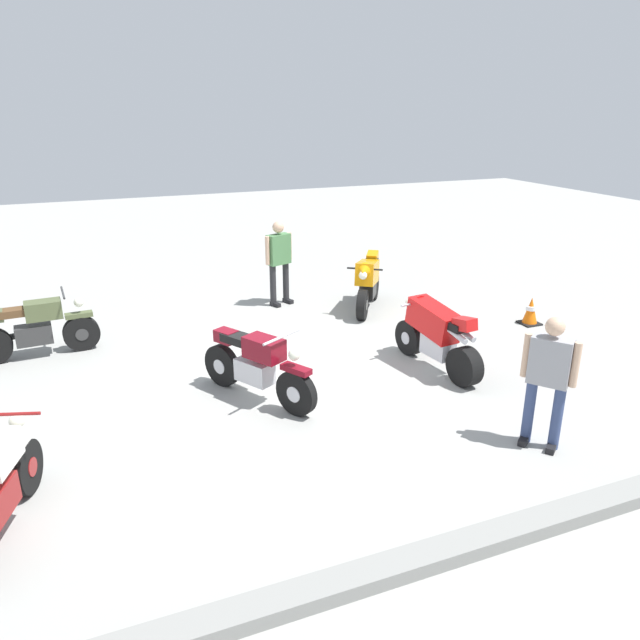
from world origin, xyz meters
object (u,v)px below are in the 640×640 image
Objects in this scene: motorcycle_orange_sportbike at (368,281)px; motorcycle_olive_vintage at (36,329)px; traffic_cone at (531,311)px; motorcycle_red_sportbike at (436,333)px; person_in_green_shirt at (279,257)px; person_in_gray_shirt at (548,374)px; motorcycle_maroon_cruiser at (256,365)px.

motorcycle_orange_sportbike is 6.18m from motorcycle_olive_vintage.
motorcycle_olive_vintage is 3.69× the size of traffic_cone.
motorcycle_olive_vintage is (6.18, 0.16, -0.11)m from motorcycle_orange_sportbike.
traffic_cone is (-2.49, 1.98, -0.33)m from motorcycle_orange_sportbike.
person_in_green_shirt is at bearing 10.23° from motorcycle_red_sportbike.
person_in_gray_shirt is 6.58m from person_in_green_shirt.
motorcycle_maroon_cruiser is at bearing -12.35° from motorcycle_orange_sportbike.
motorcycle_olive_vintage is 1.17× the size of person_in_gray_shirt.
motorcycle_red_sportbike is at bearing -127.22° from person_in_gray_shirt.
motorcycle_orange_sportbike reaches higher than motorcycle_maroon_cruiser.
person_in_green_shirt is at bearing -115.98° from person_in_gray_shirt.
motorcycle_red_sportbike is 3.03m from traffic_cone.
motorcycle_olive_vintage is at bearing 56.79° from motorcycle_red_sportbike.
motorcycle_red_sportbike is 6.53m from motorcycle_olive_vintage.
motorcycle_orange_sportbike is at bearing -2.31° from motorcycle_olive_vintage.
motorcycle_red_sportbike is 4.24m from person_in_green_shirt.
person_in_gray_shirt is at bearing -46.21° from motorcycle_olive_vintage.
motorcycle_orange_sportbike is 1.89m from person_in_green_shirt.
motorcycle_maroon_cruiser is 1.12× the size of person_in_gray_shirt.
motorcycle_olive_vintage is 1.12× the size of person_in_green_shirt.
person_in_green_shirt is (1.22, -6.47, 0.06)m from person_in_gray_shirt.
motorcycle_maroon_cruiser is 0.96× the size of motorcycle_olive_vintage.
motorcycle_red_sportbike is at bearing 20.79° from traffic_cone.
motorcycle_olive_vintage is (5.86, -2.89, -0.11)m from motorcycle_red_sportbike.
person_in_green_shirt is at bearing 127.66° from motorcycle_maroon_cruiser.
motorcycle_orange_sportbike is (-3.23, -3.00, 0.07)m from motorcycle_maroon_cruiser.
person_in_green_shirt reaches higher than traffic_cone.
person_in_green_shirt is at bearing -36.09° from traffic_cone.
motorcycle_maroon_cruiser is 4.34m from person_in_green_shirt.
motorcycle_orange_sportbike is 3.20m from traffic_cone.
person_in_gray_shirt is (0.02, 2.44, 0.36)m from motorcycle_red_sportbike.
motorcycle_red_sportbike reaches higher than traffic_cone.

